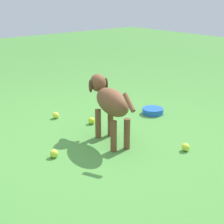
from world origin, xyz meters
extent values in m
plane|color=#478438|center=(0.00, 0.00, 0.00)|extent=(14.00, 14.00, 0.00)
ellipsoid|color=brown|center=(-0.03, -0.21, 0.37)|extent=(0.51, 0.30, 0.21)
cylinder|color=brown|center=(0.14, -0.19, 0.13)|extent=(0.05, 0.05, 0.26)
cylinder|color=brown|center=(0.11, -0.31, 0.13)|extent=(0.05, 0.05, 0.26)
cylinder|color=brown|center=(-0.16, -0.11, 0.13)|extent=(0.05, 0.05, 0.26)
cylinder|color=brown|center=(-0.19, -0.23, 0.13)|extent=(0.05, 0.05, 0.26)
ellipsoid|color=brown|center=(0.25, -0.28, 0.46)|extent=(0.19, 0.18, 0.16)
ellipsoid|color=#472B19|center=(0.32, -0.30, 0.44)|extent=(0.12, 0.10, 0.06)
sphere|color=black|center=(0.37, -0.31, 0.44)|extent=(0.03, 0.03, 0.03)
ellipsoid|color=#472B19|center=(0.26, -0.21, 0.44)|extent=(0.06, 0.04, 0.12)
ellipsoid|color=#472B19|center=(0.22, -0.35, 0.44)|extent=(0.06, 0.04, 0.12)
cylinder|color=brown|center=(-0.31, -0.13, 0.44)|extent=(0.16, 0.07, 0.13)
sphere|color=#D1D63C|center=(0.80, -0.16, 0.03)|extent=(0.07, 0.07, 0.07)
sphere|color=#C3DB3D|center=(-0.54, -0.56, 0.03)|extent=(0.07, 0.07, 0.07)
sphere|color=#C3DB3C|center=(0.05, 0.32, 0.03)|extent=(0.07, 0.07, 0.07)
sphere|color=#C4E32E|center=(0.44, -0.35, 0.03)|extent=(0.07, 0.07, 0.07)
cylinder|color=blue|center=(0.27, -1.02, 0.03)|extent=(0.22, 0.22, 0.06)
camera|label=1|loc=(-2.18, 1.60, 1.25)|focal=57.53mm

